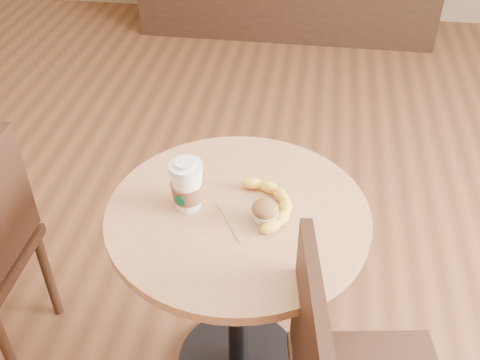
{
  "coord_description": "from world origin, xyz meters",
  "views": [
    {
      "loc": [
        0.26,
        -1.08,
        1.82
      ],
      "look_at": [
        0.08,
        0.15,
        0.83
      ],
      "focal_mm": 42.0,
      "sensor_mm": 36.0,
      "label": 1
    }
  ],
  "objects": [
    {
      "name": "cafe_table",
      "position": [
        0.08,
        0.11,
        0.55
      ],
      "size": [
        0.76,
        0.76,
        0.75
      ],
      "color": "black",
      "rests_on": "ground"
    },
    {
      "name": "kraft_bag",
      "position": [
        0.16,
        0.12,
        0.75
      ],
      "size": [
        0.3,
        0.28,
        0.0
      ],
      "primitive_type": "cube",
      "rotation": [
        0.0,
        0.0,
        0.54
      ],
      "color": "#9B714B",
      "rests_on": "cafe_table"
    },
    {
      "name": "coffee_cup",
      "position": [
        -0.07,
        0.11,
        0.82
      ],
      "size": [
        0.1,
        0.1,
        0.16
      ],
      "rotation": [
        0.0,
        0.0,
        -0.24
      ],
      "color": "white",
      "rests_on": "cafe_table"
    },
    {
      "name": "muffin",
      "position": [
        0.16,
        0.08,
        0.79
      ],
      "size": [
        0.08,
        0.08,
        0.07
      ],
      "color": "white",
      "rests_on": "kraft_bag"
    },
    {
      "name": "banana",
      "position": [
        0.16,
        0.13,
        0.77
      ],
      "size": [
        0.24,
        0.29,
        0.04
      ],
      "primitive_type": null,
      "rotation": [
        0.0,
        0.0,
        0.3
      ],
      "color": "yellow",
      "rests_on": "kraft_bag"
    }
  ]
}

